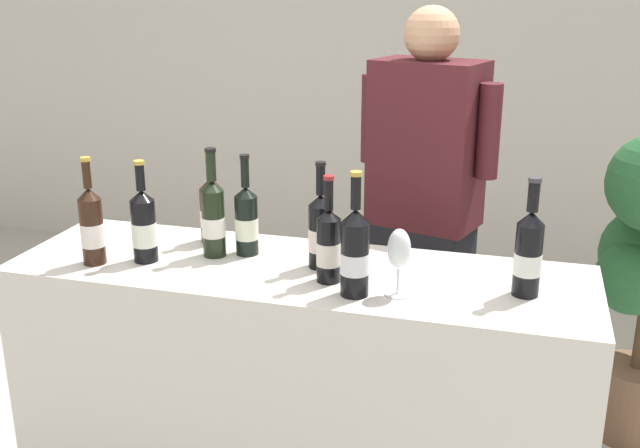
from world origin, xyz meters
TOP-DOWN VIEW (x-y plane):
  - wall_back at (0.00, 2.60)m, footprint 8.00×0.10m
  - counter at (0.00, 0.00)m, footprint 1.81×0.55m
  - wine_bottle_0 at (-0.48, -0.07)m, footprint 0.08×0.08m
  - wine_bottle_1 at (0.22, -0.15)m, footprint 0.08×0.08m
  - wine_bottle_2 at (-0.35, 0.16)m, footprint 0.08×0.08m
  - wine_bottle_3 at (0.68, -0.02)m, footprint 0.08×0.08m
  - wine_bottle_4 at (-0.20, 0.08)m, footprint 0.08×0.08m
  - wine_bottle_5 at (-0.63, -0.13)m, footprint 0.07×0.07m
  - wine_bottle_6 at (0.12, -0.07)m, footprint 0.07×0.07m
  - wine_bottle_7 at (-0.29, 0.03)m, footprint 0.08×0.08m
  - wine_bottle_8 at (0.07, 0.03)m, footprint 0.08×0.08m
  - wine_glass at (0.33, -0.12)m, footprint 0.08×0.08m
  - person_server at (0.30, 0.65)m, footprint 0.53×0.34m

SIDE VIEW (x-z plane):
  - counter at x=0.00m, z-range 0.00..0.97m
  - person_server at x=0.30m, z-range -0.01..1.73m
  - wine_bottle_2 at x=-0.35m, z-range 0.93..1.24m
  - wine_bottle_6 at x=0.12m, z-range 0.92..1.25m
  - wine_bottle_4 at x=-0.20m, z-range 0.92..1.25m
  - wine_bottle_0 at x=-0.48m, z-range 0.93..1.25m
  - wine_bottle_8 at x=0.07m, z-range 0.92..1.26m
  - wine_bottle_5 at x=-0.63m, z-range 0.93..1.27m
  - wine_bottle_3 at x=0.68m, z-range 0.93..1.27m
  - wine_glass at x=0.33m, z-range 1.00..1.20m
  - wine_bottle_1 at x=0.22m, z-range 0.92..1.28m
  - wine_bottle_7 at x=-0.29m, z-range 0.93..1.28m
  - wall_back at x=0.00m, z-range 0.00..2.80m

